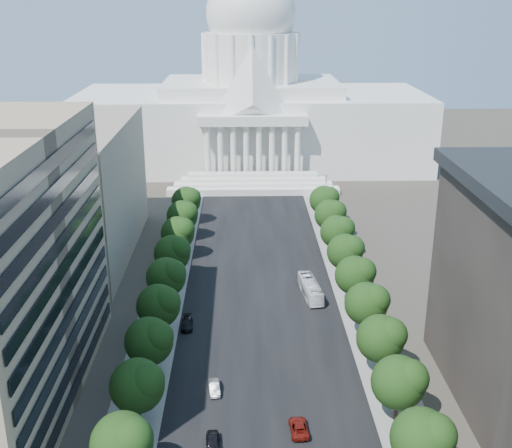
{
  "coord_description": "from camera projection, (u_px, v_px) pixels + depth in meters",
  "views": [
    {
      "loc": [
        -3.41,
        -39.62,
        56.48
      ],
      "look_at": [
        -0.71,
        78.7,
        14.36
      ],
      "focal_mm": 45.0,
      "sensor_mm": 36.0,
      "label": 1
    }
  ],
  "objects": [
    {
      "name": "tree_r_e",
      "position": [
        368.0,
        303.0,
        110.89
      ],
      "size": [
        7.79,
        7.6,
        9.97
      ],
      "color": "#33261C",
      "rests_on": "ground"
    },
    {
      "name": "streetlight_c",
      "position": [
        377.0,
        305.0,
        111.32
      ],
      "size": [
        2.61,
        0.44,
        9.0
      ],
      "color": "gray",
      "rests_on": "ground"
    },
    {
      "name": "road_asphalt",
      "position": [
        258.0,
        268.0,
        141.1
      ],
      "size": [
        30.0,
        260.0,
        0.01
      ],
      "primitive_type": "cube",
      "color": "black",
      "rests_on": "ground"
    },
    {
      "name": "tree_l_h",
      "position": [
        179.0,
        232.0,
        144.02
      ],
      "size": [
        7.79,
        7.6,
        9.97
      ],
      "color": "#33261C",
      "rests_on": "ground"
    },
    {
      "name": "streetlight_b",
      "position": [
        414.0,
        388.0,
        87.77
      ],
      "size": [
        2.61,
        0.44,
        9.0
      ],
      "color": "gray",
      "rests_on": "ground"
    },
    {
      "name": "car_silver",
      "position": [
        214.0,
        388.0,
        96.75
      ],
      "size": [
        2.0,
        4.5,
        1.44
      ],
      "primitive_type": "imported",
      "rotation": [
        0.0,
        0.0,
        0.11
      ],
      "color": "#A0A2A7",
      "rests_on": "ground"
    },
    {
      "name": "car_red",
      "position": [
        299.0,
        427.0,
        87.82
      ],
      "size": [
        2.68,
        5.34,
        1.45
      ],
      "primitive_type": "imported",
      "rotation": [
        0.0,
        0.0,
        3.19
      ],
      "color": "#65110B",
      "rests_on": "ground"
    },
    {
      "name": "car_dark_b",
      "position": [
        187.0,
        324.0,
        115.64
      ],
      "size": [
        2.34,
        5.26,
        1.5
      ],
      "primitive_type": "imported",
      "rotation": [
        0.0,
        0.0,
        0.05
      ],
      "color": "black",
      "rests_on": "ground"
    },
    {
      "name": "tree_r_f",
      "position": [
        357.0,
        274.0,
        122.19
      ],
      "size": [
        7.79,
        7.6,
        9.97
      ],
      "color": "#33261C",
      "rests_on": "ground"
    },
    {
      "name": "tree_l_f",
      "position": [
        168.0,
        276.0,
        121.42
      ],
      "size": [
        7.79,
        7.6,
        9.97
      ],
      "color": "#33261C",
      "rests_on": "ground"
    },
    {
      "name": "tree_l_b",
      "position": [
        124.0,
        442.0,
        76.21
      ],
      "size": [
        7.79,
        7.6,
        9.97
      ],
      "color": "#33261C",
      "rests_on": "ground"
    },
    {
      "name": "tree_r_c",
      "position": [
        401.0,
        381.0,
        88.29
      ],
      "size": [
        7.79,
        7.6,
        9.97
      ],
      "color": "#33261C",
      "rests_on": "ground"
    },
    {
      "name": "tree_r_i",
      "position": [
        331.0,
        214.0,
        156.1
      ],
      "size": [
        7.79,
        7.6,
        9.97
      ],
      "color": "#33261C",
      "rests_on": "ground"
    },
    {
      "name": "tree_r_b",
      "position": [
        425.0,
        438.0,
        76.98
      ],
      "size": [
        7.79,
        7.6,
        9.97
      ],
      "color": "#33261C",
      "rests_on": "ground"
    },
    {
      "name": "streetlight_e",
      "position": [
        336.0,
        213.0,
        158.41
      ],
      "size": [
        2.61,
        0.44,
        9.0
      ],
      "color": "gray",
      "rests_on": "ground"
    },
    {
      "name": "car_dark_a",
      "position": [
        213.0,
        443.0,
        84.67
      ],
      "size": [
        2.11,
        4.77,
        1.59
      ],
      "primitive_type": "imported",
      "rotation": [
        0.0,
        0.0,
        0.05
      ],
      "color": "black",
      "rests_on": "ground"
    },
    {
      "name": "tree_r_d",
      "position": [
        383.0,
        337.0,
        99.59
      ],
      "size": [
        7.79,
        7.6,
        9.97
      ],
      "color": "#33261C",
      "rests_on": "ground"
    },
    {
      "name": "tree_l_j",
      "position": [
        187.0,
        200.0,
        166.63
      ],
      "size": [
        7.79,
        7.6,
        9.97
      ],
      "color": "#33261C",
      "rests_on": "ground"
    },
    {
      "name": "office_block_left_far",
      "position": [
        44.0,
        191.0,
        144.46
      ],
      "size": [
        38.0,
        52.0,
        30.0
      ],
      "primitive_type": "cube",
      "color": "gray",
      "rests_on": "ground"
    },
    {
      "name": "streetlight_f",
      "position": [
        324.0,
        185.0,
        181.96
      ],
      "size": [
        2.61,
        0.44,
        9.0
      ],
      "color": "gray",
      "rests_on": "ground"
    },
    {
      "name": "tree_r_h",
      "position": [
        338.0,
        231.0,
        144.8
      ],
      "size": [
        7.79,
        7.6,
        9.97
      ],
      "color": "#33261C",
      "rests_on": "ground"
    },
    {
      "name": "tree_r_g",
      "position": [
        347.0,
        251.0,
        133.5
      ],
      "size": [
        7.79,
        7.6,
        9.97
      ],
      "color": "#33261C",
      "rests_on": "ground"
    },
    {
      "name": "capitol",
      "position": [
        251.0,
        107.0,
        223.77
      ],
      "size": [
        120.0,
        56.0,
        73.0
      ],
      "color": "white",
      "rests_on": "ground"
    },
    {
      "name": "sidewalk_right",
      "position": [
        344.0,
        267.0,
        141.51
      ],
      "size": [
        8.0,
        260.0,
        0.02
      ],
      "primitive_type": "cube",
      "color": "gray",
      "rests_on": "ground"
    },
    {
      "name": "tree_l_e",
      "position": [
        160.0,
        305.0,
        110.12
      ],
      "size": [
        7.79,
        7.6,
        9.97
      ],
      "color": "#33261C",
      "rests_on": "ground"
    },
    {
      "name": "streetlight_d",
      "position": [
        353.0,
        251.0,
        134.87
      ],
      "size": [
        2.61,
        0.44,
        9.0
      ],
      "color": "gray",
      "rests_on": "ground"
    },
    {
      "name": "sidewalk_left",
      "position": [
        172.0,
        269.0,
        140.69
      ],
      "size": [
        8.0,
        260.0,
        0.02
      ],
      "primitive_type": "cube",
      "color": "gray",
      "rests_on": "ground"
    },
    {
      "name": "city_bus",
      "position": [
        310.0,
        288.0,
        127.42
      ],
      "size": [
        4.23,
        12.25,
        3.34
      ],
      "primitive_type": "imported",
      "rotation": [
        0.0,
        0.0,
        0.12
      ],
      "color": "white",
      "rests_on": "ground"
    },
    {
      "name": "tree_l_i",
      "position": [
        183.0,
        215.0,
        155.33
      ],
      "size": [
        7.79,
        7.6,
        9.97
      ],
      "color": "#33261C",
      "rests_on": "ground"
    },
    {
      "name": "tree_r_j",
      "position": [
        325.0,
        199.0,
        167.4
      ],
      "size": [
        7.79,
        7.6,
        9.97
      ],
      "color": "#33261C",
      "rests_on": "ground"
    },
    {
      "name": "tree_l_d",
      "position": [
        151.0,
        340.0,
        98.81
      ],
      "size": [
        7.79,
        7.6,
        9.97
      ],
      "color": "#33261C",
      "rests_on": "ground"
    },
    {
      "name": "tree_l_c",
      "position": [
        139.0,
        385.0,
        87.51
      ],
      "size": [
        7.79,
        7.6,
        9.97
      ],
      "color": "#33261C",
      "rests_on": "ground"
    },
    {
      "name": "tree_l_g",
      "position": [
        174.0,
        252.0,
        132.72
      ],
      "size": [
        7.79,
        7.6,
        9.97
      ],
      "color": "#33261C",
      "rests_on": "ground"
    }
  ]
}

